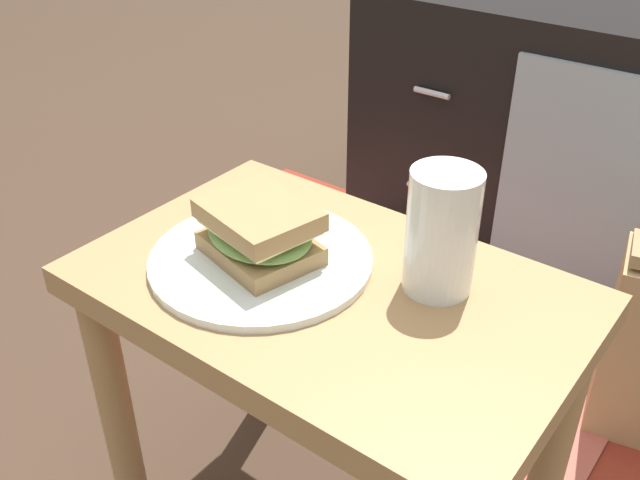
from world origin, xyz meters
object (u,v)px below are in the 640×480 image
sandwich_front (260,232)px  beer_glass (441,235)px  plate (261,260)px  tv_cabinet (588,141)px

sandwich_front → beer_glass: bearing=24.5°
plate → beer_glass: bearing=24.5°
beer_glass → sandwich_front: bearing=-155.5°
beer_glass → tv_cabinet: bearing=97.2°
tv_cabinet → plate: size_ratio=3.69×
tv_cabinet → sandwich_front: tv_cabinet is taller
tv_cabinet → sandwich_front: 0.99m
plate → beer_glass: (0.18, 0.08, 0.06)m
tv_cabinet → plate: bearing=-94.4°
tv_cabinet → plate: tv_cabinet is taller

